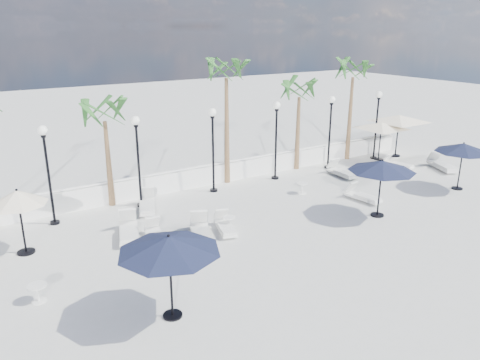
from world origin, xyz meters
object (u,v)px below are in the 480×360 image
parasol_cream_sq_b (399,115)px  lounger_2 (147,204)px  lounger_0 (129,230)px  parasol_navy_right (463,148)px  lounger_8 (442,165)px  lounger_5 (342,172)px  lounger_7 (398,164)px  parasol_cream_small (18,198)px  lounger_4 (225,226)px  parasol_navy_left (169,245)px  lounger_6 (363,196)px  lounger_3 (200,232)px  parasol_cream_sq_a (382,123)px  lounger_1 (155,235)px  parasol_navy_mid (382,166)px

parasol_cream_sq_b → lounger_2: bearing=-179.1°
lounger_0 → parasol_navy_right: size_ratio=0.85×
lounger_0 → lounger_8: 16.95m
lounger_5 → lounger_2: bearing=179.0°
lounger_7 → parasol_cream_small: bearing=167.1°
lounger_4 → parasol_navy_left: parasol_navy_left is taller
lounger_6 → parasol_navy_right: parasol_navy_right is taller
lounger_3 → lounger_2: bearing=123.6°
parasol_cream_sq_a → lounger_7: bearing=-102.2°
lounger_4 → parasol_cream_sq_a: size_ratio=0.37×
lounger_1 → lounger_6: size_ratio=1.03×
lounger_6 → lounger_7: (5.30, 2.53, -0.01)m
lounger_3 → parasol_navy_left: 5.04m
lounger_0 → parasol_navy_left: size_ratio=0.80×
lounger_8 → parasol_navy_right: parasol_navy_right is taller
lounger_4 → parasol_navy_mid: 6.52m
lounger_7 → parasol_cream_sq_b: 3.30m
lounger_8 → parasol_navy_mid: (-7.82, -2.61, 1.81)m
lounger_5 → lounger_7: bearing=-4.5°
lounger_7 → parasol_navy_right: (-0.42, -3.80, 1.77)m
lounger_2 → lounger_6: lounger_2 is taller
parasol_navy_left → parasol_cream_sq_a: bearing=25.3°
lounger_5 → lounger_8: size_ratio=0.86×
lounger_3 → lounger_7: lounger_3 is taller
lounger_0 → parasol_navy_mid: size_ratio=0.81×
lounger_1 → parasol_cream_small: parasol_cream_small is taller
lounger_3 → lounger_5: size_ratio=1.14×
lounger_0 → lounger_3: same height
lounger_1 → parasol_cream_small: bearing=173.2°
parasol_cream_small → lounger_0: bearing=-11.0°
lounger_7 → lounger_8: bearing=-53.2°
lounger_1 → parasol_navy_mid: parasol_navy_mid is taller
lounger_2 → lounger_3: (0.57, -3.64, 0.01)m
parasol_navy_right → parasol_cream_sq_a: 5.55m
lounger_0 → lounger_2: size_ratio=1.06×
lounger_0 → lounger_6: (9.91, -1.84, -0.05)m
lounger_5 → lounger_1: bearing=-165.3°
lounger_3 → lounger_7: bearing=34.2°
lounger_3 → parasol_navy_left: (-2.80, -3.78, 1.81)m
lounger_8 → lounger_1: bearing=-156.1°
lounger_1 → parasol_cream_sq_a: bearing=25.4°
parasol_cream_sq_b → parasol_cream_small: parasol_cream_sq_b is taller
parasol_navy_mid → parasol_navy_right: 5.68m
parasol_cream_sq_a → lounger_5: bearing=-163.8°
lounger_0 → parasol_cream_sq_a: size_ratio=0.46×
lounger_3 → lounger_5: lounger_3 is taller
parasol_cream_sq_b → lounger_8: bearing=-91.1°
lounger_1 → lounger_8: lounger_8 is taller
lounger_7 → lounger_8: lounger_8 is taller
parasol_cream_sq_a → parasol_cream_small: size_ratio=2.05×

